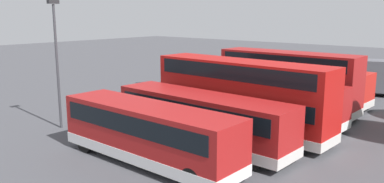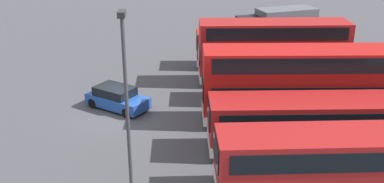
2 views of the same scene
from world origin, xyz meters
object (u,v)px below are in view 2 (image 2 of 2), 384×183
at_px(bus_single_deck_near_end, 261,47).
at_px(bus_double_decker_second, 273,50).
at_px(bus_double_decker_fourth, 304,84).
at_px(car_small_green, 117,98).
at_px(box_truck_blue, 278,25).
at_px(bus_single_deck_sixth, 334,161).
at_px(lamp_post_tall, 126,92).
at_px(bus_single_deck_third, 292,78).
at_px(bus_single_deck_fifth, 316,123).

distance_m(bus_single_deck_near_end, bus_double_decker_second, 3.79).
relative_size(bus_double_decker_fourth, car_small_green, 2.73).
bearing_deg(box_truck_blue, bus_double_decker_second, -14.23).
relative_size(bus_single_deck_near_end, car_small_green, 2.39).
distance_m(bus_double_decker_second, box_truck_blue, 11.23).
distance_m(bus_single_deck_sixth, box_truck_blue, 25.17).
bearing_deg(bus_double_decker_second, bus_double_decker_fourth, 3.51).
xyz_separation_m(bus_single_deck_near_end, bus_double_decker_fourth, (10.53, 0.59, 0.83)).
distance_m(bus_double_decker_second, car_small_green, 11.74).
bearing_deg(bus_double_decker_fourth, lamp_post_tall, -54.58).
height_order(car_small_green, lamp_post_tall, lamp_post_tall).
bearing_deg(bus_single_deck_third, box_truck_blue, 171.57).
distance_m(bus_single_deck_fifth, lamp_post_tall, 10.32).
xyz_separation_m(bus_double_decker_second, bus_double_decker_fourth, (6.83, 0.42, 0.00)).
height_order(bus_single_deck_sixth, lamp_post_tall, lamp_post_tall).
relative_size(bus_double_decker_second, car_small_green, 2.46).
height_order(bus_single_deck_near_end, bus_double_decker_second, bus_double_decker_second).
distance_m(bus_single_deck_near_end, bus_double_decker_fourth, 10.58).
distance_m(bus_single_deck_near_end, bus_single_deck_fifth, 14.06).
bearing_deg(bus_single_deck_near_end, box_truck_blue, 157.78).
bearing_deg(bus_single_deck_sixth, bus_single_deck_fifth, 175.33).
xyz_separation_m(bus_double_decker_second, car_small_green, (4.34, -10.77, -1.75)).
bearing_deg(bus_double_decker_fourth, bus_single_deck_sixth, -4.34).
distance_m(bus_single_deck_third, bus_double_decker_fourth, 3.44).
height_order(bus_single_deck_third, bus_single_deck_fifth, same).
relative_size(bus_single_deck_near_end, bus_single_deck_sixth, 0.99).
relative_size(bus_double_decker_second, bus_single_deck_sixth, 1.02).
height_order(bus_double_decker_fourth, car_small_green, bus_double_decker_fourth).
bearing_deg(lamp_post_tall, bus_double_decker_second, 146.23).
height_order(bus_single_deck_near_end, car_small_green, bus_single_deck_near_end).
distance_m(bus_single_deck_fifth, car_small_green, 12.52).
bearing_deg(lamp_post_tall, car_small_green, -169.73).
xyz_separation_m(bus_single_deck_third, lamp_post_tall, (10.10, -9.72, 3.16)).
xyz_separation_m(bus_double_decker_fourth, bus_single_deck_fifth, (3.52, -0.24, -0.83)).
xyz_separation_m(bus_single_deck_third, car_small_green, (0.84, -11.40, -0.92)).
bearing_deg(car_small_green, bus_double_decker_fourth, 77.44).
relative_size(bus_single_deck_near_end, bus_double_decker_second, 0.97).
xyz_separation_m(bus_single_deck_sixth, lamp_post_tall, (-0.55, -8.96, 3.16)).
height_order(bus_double_decker_second, bus_double_decker_fourth, same).
relative_size(bus_single_deck_sixth, car_small_green, 2.41).
distance_m(bus_single_deck_third, bus_single_deck_sixth, 10.68).
distance_m(bus_single_deck_near_end, lamp_post_tall, 19.72).
relative_size(bus_double_decker_fourth, lamp_post_tall, 1.45).
bearing_deg(bus_double_decker_second, car_small_green, -68.06).
relative_size(bus_single_deck_sixth, lamp_post_tall, 1.27).
bearing_deg(bus_single_deck_near_end, lamp_post_tall, -27.29).
height_order(bus_single_deck_third, bus_single_deck_sixth, same).
bearing_deg(bus_double_decker_fourth, box_truck_blue, 172.48).
bearing_deg(bus_single_deck_third, bus_double_decker_second, -169.84).
distance_m(bus_double_decker_second, bus_single_deck_third, 3.65).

